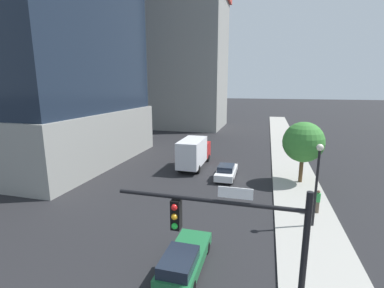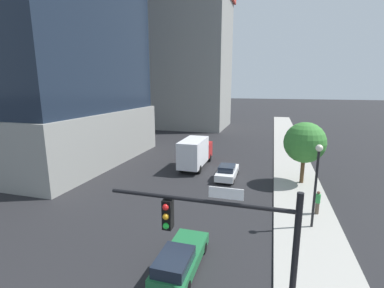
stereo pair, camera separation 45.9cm
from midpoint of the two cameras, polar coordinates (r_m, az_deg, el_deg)
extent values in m
cube|color=#9E9B93|center=(26.80, 20.60, -8.82)|extent=(4.27, 120.00, 0.15)
cube|color=gray|center=(39.07, -28.34, 1.56)|extent=(19.62, 21.21, 6.26)
cube|color=gray|center=(63.08, -1.12, 17.39)|extent=(15.81, 14.44, 30.28)
cube|color=gold|center=(58.10, 2.40, 20.83)|extent=(0.90, 0.90, 36.29)
cylinder|color=black|center=(10.20, 20.49, -25.37)|extent=(0.20, 0.20, 6.08)
cylinder|color=black|center=(9.11, 1.50, -11.60)|extent=(6.20, 0.14, 0.14)
cube|color=black|center=(9.65, -4.69, -14.32)|extent=(0.32, 0.36, 1.05)
sphere|color=red|center=(9.34, -5.13, -12.95)|extent=(0.22, 0.22, 0.22)
sphere|color=orange|center=(9.49, -5.09, -14.81)|extent=(0.22, 0.22, 0.22)
sphere|color=green|center=(9.65, -5.05, -16.61)|extent=(0.22, 0.22, 0.22)
cube|color=white|center=(8.82, 7.49, -10.06)|extent=(1.10, 0.04, 0.36)
cylinder|color=black|center=(19.61, 23.70, -8.52)|extent=(0.16, 0.16, 5.14)
sphere|color=silver|center=(18.87, 24.40, -0.66)|extent=(0.44, 0.44, 0.44)
cylinder|color=brown|center=(28.34, 21.24, -4.92)|extent=(0.36, 0.36, 2.50)
sphere|color=#387F33|center=(27.72, 21.66, 0.39)|extent=(3.81, 3.81, 3.81)
cube|color=#1E6638|center=(15.31, -2.29, -22.66)|extent=(1.79, 4.74, 0.59)
cube|color=#19212D|center=(14.12, -3.76, -23.14)|extent=(1.50, 2.25, 0.57)
cylinder|color=black|center=(16.93, -3.25, -19.93)|extent=(0.22, 0.62, 0.62)
cylinder|color=black|center=(16.57, 2.29, -20.70)|extent=(0.22, 0.62, 0.62)
cylinder|color=black|center=(14.47, -7.73, -26.34)|extent=(0.22, 0.62, 0.62)
cylinder|color=black|center=(14.04, -1.03, -27.59)|extent=(0.22, 0.62, 0.62)
cube|color=silver|center=(28.35, 6.69, -5.87)|extent=(1.79, 4.58, 0.66)
cube|color=#19212D|center=(27.82, 6.61, -4.93)|extent=(1.50, 1.95, 0.54)
cylinder|color=black|center=(30.02, 5.63, -5.39)|extent=(0.22, 0.61, 0.61)
cylinder|color=black|center=(29.81, 8.63, -5.59)|extent=(0.22, 0.61, 0.61)
cylinder|color=black|center=(27.10, 4.52, -7.30)|extent=(0.22, 0.61, 0.61)
cylinder|color=black|center=(26.88, 7.85, -7.55)|extent=(0.22, 0.61, 0.61)
cube|color=#B21E1E|center=(34.26, 1.27, -1.13)|extent=(2.31, 2.05, 1.82)
cube|color=silver|center=(30.62, -0.41, -1.72)|extent=(2.31, 5.13, 2.86)
cylinder|color=black|center=(34.75, -0.37, -2.65)|extent=(0.30, 0.90, 0.90)
cylinder|color=black|center=(34.28, 2.92, -2.87)|extent=(0.30, 0.90, 0.90)
cylinder|color=black|center=(30.12, -2.94, -4.99)|extent=(0.30, 0.90, 0.90)
cylinder|color=black|center=(29.58, 0.83, -5.30)|extent=(0.30, 0.90, 0.90)
cylinder|color=brown|center=(22.43, 23.97, -11.86)|extent=(0.28, 0.28, 0.85)
cylinder|color=green|center=(22.15, 24.14, -10.08)|extent=(0.34, 0.34, 0.65)
sphere|color=brown|center=(21.99, 24.24, -9.02)|extent=(0.23, 0.23, 0.23)
camera|label=1|loc=(0.23, -90.56, -0.12)|focal=25.71mm
camera|label=2|loc=(0.23, 89.44, 0.12)|focal=25.71mm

